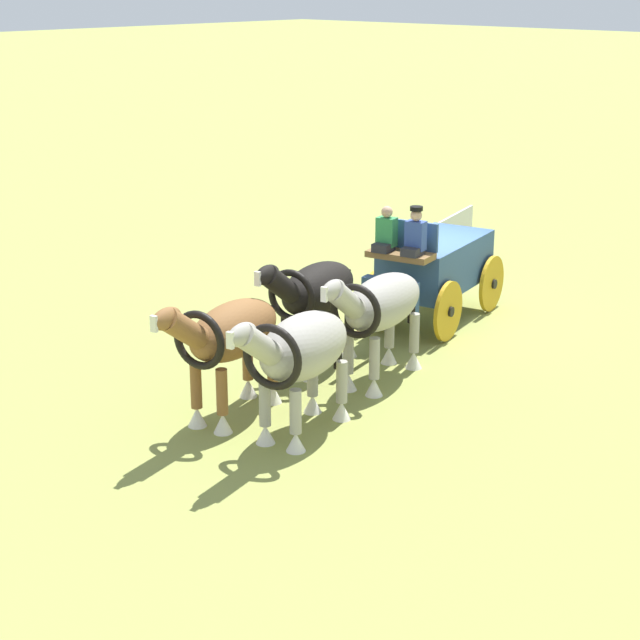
% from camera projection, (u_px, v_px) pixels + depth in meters
% --- Properties ---
extents(ground_plane, '(220.00, 220.00, 0.00)m').
position_uv_depth(ground_plane, '(434.00, 318.00, 21.79)').
color(ground_plane, olive).
extents(show_wagon, '(5.75, 2.36, 2.70)m').
position_uv_depth(show_wagon, '(432.00, 266.00, 21.29)').
color(show_wagon, '#2D4C7A').
rests_on(show_wagon, ground).
extents(draft_horse_rear_near, '(3.18, 1.36, 2.23)m').
position_uv_depth(draft_horse_rear_near, '(379.00, 307.00, 18.00)').
color(draft_horse_rear_near, '#9E998E').
rests_on(draft_horse_rear_near, ground).
extents(draft_horse_rear_off, '(3.01, 1.31, 2.27)m').
position_uv_depth(draft_horse_rear_off, '(314.00, 294.00, 18.63)').
color(draft_horse_rear_off, black).
rests_on(draft_horse_rear_off, ground).
extents(draft_horse_lead_near, '(2.99, 1.39, 2.23)m').
position_uv_depth(draft_horse_lead_near, '(300.00, 351.00, 15.89)').
color(draft_horse_lead_near, '#9E998E').
rests_on(draft_horse_lead_near, ground).
extents(draft_horse_lead_off, '(3.04, 1.32, 2.25)m').
position_uv_depth(draft_horse_lead_off, '(229.00, 336.00, 16.51)').
color(draft_horse_lead_off, brown).
rests_on(draft_horse_lead_off, ground).
extents(sponsor_banner, '(3.10, 0.90, 1.10)m').
position_uv_depth(sponsor_banner, '(449.00, 239.00, 26.09)').
color(sponsor_banner, silver).
rests_on(sponsor_banner, ground).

